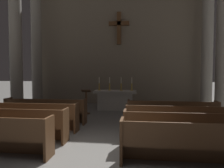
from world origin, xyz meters
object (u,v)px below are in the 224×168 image
pew_right_row_4 (172,114)px  column_left_fourth (36,44)px  pew_left_row_3 (31,116)px  candlestick_inner_right (121,86)px  pew_left_row_2 (13,124)px  altar (115,100)px  pew_right_row_2 (185,130)px  candlestick_inner_left (110,86)px  column_right_fourth (207,41)px  candlestick_outer_left (99,86)px  lectern (86,102)px  pew_left_row_4 (45,111)px  pew_right_row_3 (177,120)px  column_left_third (16,39)px  pew_right_row_1 (196,144)px  column_right_third (224,34)px  candlestick_outer_right (132,86)px

pew_right_row_4 → column_left_fourth: (-7.24, 4.41, 3.14)m
pew_left_row_3 → candlestick_inner_right: 5.06m
pew_left_row_3 → candlestick_inner_right: bearing=57.9°
pew_left_row_2 → altar: altar is taller
pew_right_row_2 → candlestick_inner_left: (-2.66, 5.29, 0.75)m
column_right_fourth → candlestick_inner_left: 5.84m
candlestick_outer_left → lectern: (-0.40, -1.20, -0.68)m
pew_left_row_4 → pew_right_row_4: same height
pew_left_row_3 → pew_right_row_3: bearing=0.0°
column_left_third → candlestick_inner_left: (4.59, 0.93, -2.39)m
pew_left_row_2 → altar: bearing=66.0°
pew_right_row_4 → pew_right_row_3: bearing=-90.0°
column_left_third → altar: size_ratio=3.37×
pew_right_row_4 → column_left_fourth: size_ratio=0.42×
candlestick_inner_right → lectern: bearing=-142.3°
pew_right_row_2 → candlestick_outer_left: candlestick_outer_left is taller
pew_left_row_2 → pew_right_row_1: 4.84m
pew_right_row_2 → altar: bearing=114.0°
pew_right_row_1 → candlestick_inner_right: candlestick_inner_right is taller
pew_right_row_1 → column_left_fourth: (-7.24, 7.58, 3.14)m
column_left_third → pew_left_row_3: bearing=-52.6°
pew_right_row_3 → column_right_third: column_right_third is taller
pew_left_row_4 → candlestick_outer_left: bearing=64.6°
pew_right_row_4 → altar: altar is taller
pew_left_row_2 → column_left_fourth: size_ratio=0.42×
pew_left_row_2 → column_left_third: (-2.53, 4.37, 3.14)m
pew_right_row_4 → candlestick_outer_left: candlestick_outer_left is taller
column_left_third → column_left_fourth: same height
pew_right_row_4 → lectern: size_ratio=2.72×
pew_left_row_4 → candlestick_inner_right: bearing=50.1°
pew_right_row_1 → column_left_fourth: 10.95m
pew_right_row_4 → pew_left_row_4: bearing=180.0°
pew_left_row_4 → column_left_fourth: size_ratio=0.42×
candlestick_outer_left → pew_left_row_4: bearing=-115.4°
column_left_fourth → column_right_fourth: bearing=0.0°
column_right_fourth → pew_left_row_3: bearing=-143.0°
column_right_third → pew_right_row_1: bearing=-115.0°
pew_right_row_4 → column_left_third: column_left_third is taller
candlestick_outer_left → candlestick_inner_right: (1.15, 0.00, 0.00)m
pew_right_row_3 → column_left_third: 8.56m
column_right_third → lectern: (-6.14, -0.27, -3.07)m
column_right_fourth → candlestick_outer_right: size_ratio=10.81×
pew_right_row_3 → pew_right_row_1: bearing=-90.0°
pew_right_row_2 → lectern: 5.46m
column_left_third → candlestick_outer_right: column_left_third is taller
column_left_fourth → candlestick_outer_right: 6.34m
candlestick_outer_left → column_left_fourth: bearing=163.1°
pew_right_row_1 → column_left_third: size_ratio=0.42×
pew_left_row_3 → column_left_fourth: bearing=114.8°
column_left_third → pew_right_row_4: bearing=-17.3°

